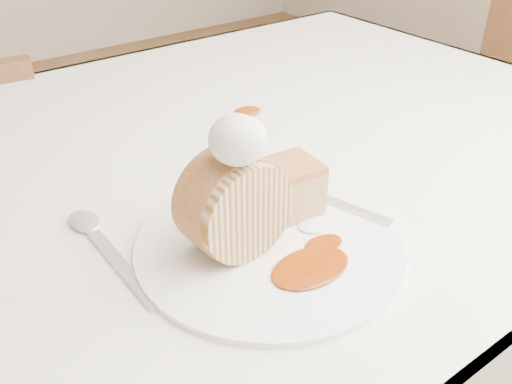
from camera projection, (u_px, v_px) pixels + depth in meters
table at (185, 216)px, 0.80m from camera, size 1.40×0.90×0.75m
plate at (269, 245)px, 0.59m from camera, size 0.31×0.31×0.01m
roulade_slice at (235, 205)px, 0.55m from camera, size 0.10×0.06×0.10m
cake_chunk at (289, 191)px, 0.63m from camera, size 0.07×0.06×0.05m
whipped_cream at (238, 140)px, 0.51m from camera, size 0.05×0.05×0.05m
caramel_drizzle at (247, 106)px, 0.50m from camera, size 0.03×0.02×0.01m
caramel_pool at (310, 267)px, 0.55m from camera, size 0.09×0.06×0.00m
fork at (344, 206)px, 0.64m from camera, size 0.07×0.17×0.00m
spoon at (122, 267)px, 0.56m from camera, size 0.03×0.18×0.00m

